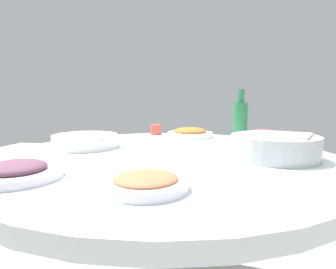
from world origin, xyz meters
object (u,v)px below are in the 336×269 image
rice_bowl (275,146)px  tea_cup_near (261,137)px  round_dining_table (165,176)px  dish_stirfry (190,133)px  soup_bowl (85,141)px  dish_tofu_braise (146,182)px  green_bottle (240,119)px  tea_cup_far (156,130)px  dish_eggplant (16,172)px

rice_bowl → tea_cup_near: (0.28, 0.02, -0.01)m
rice_bowl → tea_cup_near: size_ratio=4.37×
round_dining_table → dish_stirfry: 0.51m
soup_bowl → dish_tofu_braise: size_ratio=1.34×
green_bottle → soup_bowl: bearing=122.0°
tea_cup_far → tea_cup_near: bearing=-113.5°
round_dining_table → tea_cup_far: bearing=18.4°
dish_stirfry → tea_cup_far: 0.21m
dish_tofu_braise → tea_cup_near: 0.78m
green_bottle → tea_cup_near: size_ratio=3.66×
green_bottle → dish_eggplant: bearing=145.4°
green_bottle → tea_cup_near: 0.21m
tea_cup_far → green_bottle: bearing=-97.2°
green_bottle → tea_cup_far: size_ratio=4.06×
round_dining_table → green_bottle: (0.49, -0.29, 0.18)m
dish_eggplant → dish_tofu_braise: 0.36m
dish_stirfry → green_bottle: size_ratio=0.96×
rice_bowl → dish_stirfry: (0.48, 0.37, -0.02)m
dish_eggplant → dish_tofu_braise: (-0.01, -0.36, -0.00)m
rice_bowl → tea_cup_far: bearing=47.4°
tea_cup_far → round_dining_table: bearing=-161.6°
dish_eggplant → tea_cup_near: tea_cup_near is taller
rice_bowl → dish_eggplant: size_ratio=1.28×
dish_eggplant → tea_cup_far: size_ratio=3.78×
soup_bowl → dish_tofu_braise: (-0.48, -0.41, -0.01)m
rice_bowl → green_bottle: (0.47, 0.10, 0.06)m
dish_stirfry → tea_cup_far: bearing=77.0°
round_dining_table → rice_bowl: bearing=-86.8°
green_bottle → dish_tofu_braise: bearing=164.7°
dish_tofu_braise → tea_cup_far: size_ratio=3.25×
round_dining_table → tea_cup_near: size_ratio=18.55×
rice_bowl → soup_bowl: size_ratio=1.11×
dish_tofu_braise → green_bottle: size_ratio=0.80×
soup_bowl → dish_tofu_braise: soup_bowl is taller
round_dining_table → tea_cup_near: tea_cup_near is taller
dish_stirfry → dish_tofu_braise: (-0.90, -0.02, -0.00)m
dish_stirfry → green_bottle: (-0.01, -0.26, 0.08)m
soup_bowl → tea_cup_far: size_ratio=4.35×
dish_stirfry → tea_cup_near: 0.40m
dish_tofu_braise → dish_eggplant: bearing=88.2°
tea_cup_near → dish_eggplant: bearing=135.0°
round_dining_table → dish_eggplant: bearing=140.6°
rice_bowl → soup_bowl: rice_bowl is taller
dish_tofu_braise → green_bottle: bearing=-15.3°
rice_bowl → dish_eggplant: 0.82m
dish_stirfry → tea_cup_near: size_ratio=3.53×
tea_cup_far → dish_stirfry: bearing=-103.0°
dish_eggplant → dish_tofu_braise: size_ratio=1.16×
green_bottle → tea_cup_far: green_bottle is taller
rice_bowl → tea_cup_near: rice_bowl is taller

